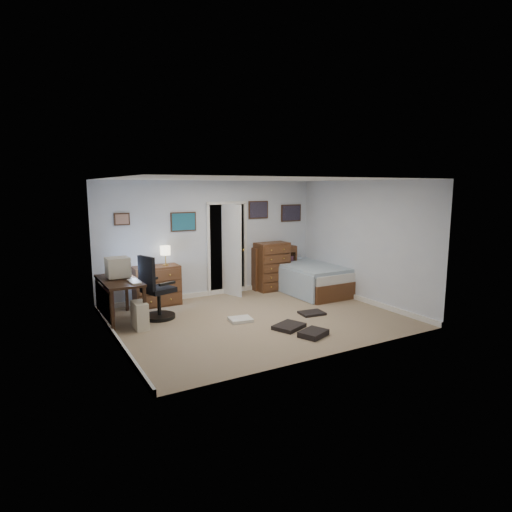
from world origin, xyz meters
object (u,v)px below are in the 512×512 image
(computer_desk, at_px, (114,290))
(low_dresser, at_px, (157,286))
(bed, at_px, (306,277))
(tall_dresser, at_px, (272,266))
(office_chair, at_px, (156,295))

(computer_desk, relative_size, low_dresser, 1.47)
(bed, bearing_deg, low_dresser, 170.26)
(tall_dresser, bearing_deg, bed, -42.78)
(computer_desk, distance_m, low_dresser, 1.22)
(computer_desk, relative_size, bed, 0.63)
(computer_desk, relative_size, tall_dresser, 1.21)
(office_chair, bearing_deg, low_dresser, 53.47)
(low_dresser, xyz_separation_m, bed, (3.31, -0.55, -0.07))
(office_chair, distance_m, low_dresser, 0.94)
(computer_desk, xyz_separation_m, office_chair, (0.68, -0.17, -0.13))
(bed, bearing_deg, tall_dresser, 138.46)
(computer_desk, bearing_deg, low_dresser, 35.84)
(low_dresser, xyz_separation_m, tall_dresser, (2.70, -0.02, 0.15))
(computer_desk, bearing_deg, bed, 1.35)
(low_dresser, bearing_deg, tall_dresser, 0.37)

